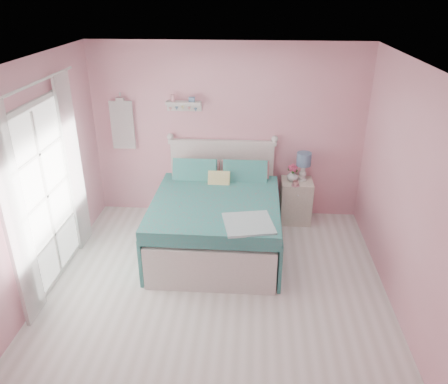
# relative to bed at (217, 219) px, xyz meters

# --- Properties ---
(floor) EXTENTS (4.50, 4.50, 0.00)m
(floor) POSITION_rel_bed_xyz_m (0.08, -1.21, -0.41)
(floor) COLOR silver
(floor) RESTS_ON ground
(room_shell) EXTENTS (4.50, 4.50, 4.50)m
(room_shell) POSITION_rel_bed_xyz_m (0.08, -1.21, 1.18)
(room_shell) COLOR pink
(room_shell) RESTS_ON floor
(bed) EXTENTS (1.64, 2.07, 1.20)m
(bed) POSITION_rel_bed_xyz_m (0.00, 0.00, 0.00)
(bed) COLOR silver
(bed) RESTS_ON floor
(nightstand) EXTENTS (0.45, 0.45, 0.66)m
(nightstand) POSITION_rel_bed_xyz_m (1.13, 0.79, -0.08)
(nightstand) COLOR beige
(nightstand) RESTS_ON floor
(table_lamp) EXTENTS (0.21, 0.21, 0.42)m
(table_lamp) POSITION_rel_bed_xyz_m (1.20, 0.84, 0.55)
(table_lamp) COLOR white
(table_lamp) RESTS_ON nightstand
(vase) EXTENTS (0.17, 0.17, 0.17)m
(vase) POSITION_rel_bed_xyz_m (1.05, 0.80, 0.33)
(vase) COLOR silver
(vase) RESTS_ON nightstand
(teacup) EXTENTS (0.09, 0.09, 0.07)m
(teacup) POSITION_rel_bed_xyz_m (1.09, 0.62, 0.29)
(teacup) COLOR #C38387
(teacup) RESTS_ON nightstand
(roses) EXTENTS (0.14, 0.11, 0.12)m
(roses) POSITION_rel_bed_xyz_m (1.05, 0.80, 0.46)
(roses) COLOR #D84A75
(roses) RESTS_ON vase
(wall_shelf) EXTENTS (0.50, 0.15, 0.25)m
(wall_shelf) POSITION_rel_bed_xyz_m (-0.55, 0.98, 1.33)
(wall_shelf) COLOR silver
(wall_shelf) RESTS_ON room_shell
(hanging_dress) EXTENTS (0.34, 0.03, 0.72)m
(hanging_dress) POSITION_rel_bed_xyz_m (-1.48, 0.97, 0.99)
(hanging_dress) COLOR white
(hanging_dress) RESTS_ON room_shell
(french_door) EXTENTS (0.04, 1.32, 2.16)m
(french_door) POSITION_rel_bed_xyz_m (-1.90, -0.81, 0.67)
(french_door) COLOR silver
(french_door) RESTS_ON floor
(curtain_near) EXTENTS (0.04, 0.40, 2.32)m
(curtain_near) POSITION_rel_bed_xyz_m (-1.84, -1.56, 0.77)
(curtain_near) COLOR white
(curtain_near) RESTS_ON floor
(curtain_far) EXTENTS (0.04, 0.40, 2.32)m
(curtain_far) POSITION_rel_bed_xyz_m (-1.84, -0.07, 0.77)
(curtain_far) COLOR white
(curtain_far) RESTS_ON floor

